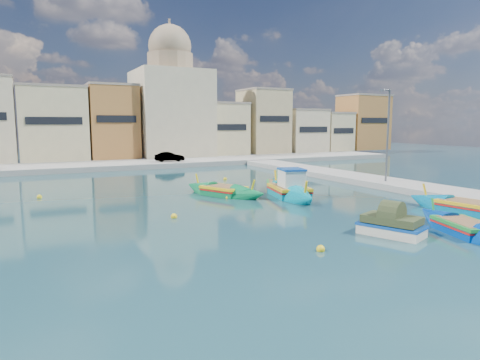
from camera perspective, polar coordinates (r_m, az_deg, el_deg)
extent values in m
plane|color=#112F35|center=(22.48, -2.27, -5.96)|extent=(160.00, 160.00, 0.00)
cube|color=gray|center=(33.92, 26.64, -1.72)|extent=(4.00, 70.00, 0.50)
cube|color=gray|center=(52.92, -16.74, 1.89)|extent=(80.00, 8.00, 0.60)
cube|color=#C6B989|center=(59.72, -23.68, 6.80)|extent=(7.88, 7.44, 8.99)
cube|color=gray|center=(59.89, -23.92, 11.24)|extent=(8.04, 7.59, 0.30)
cube|color=black|center=(55.96, -23.50, 7.26)|extent=(6.30, 0.10, 0.90)
cube|color=#B07237|center=(59.91, -16.65, 7.33)|extent=(6.17, 6.13, 9.43)
cube|color=gray|center=(60.11, -16.83, 11.97)|extent=(6.29, 6.26, 0.30)
cube|color=black|center=(56.85, -16.11, 7.83)|extent=(4.93, 0.10, 0.90)
cube|color=tan|center=(62.45, -9.88, 5.98)|extent=(7.31, 7.69, 6.05)
cube|color=gray|center=(62.44, -9.95, 8.90)|extent=(7.46, 7.85, 0.30)
cube|color=black|center=(58.72, -8.78, 6.21)|extent=(5.85, 0.10, 0.90)
cube|color=#C6B989|center=(65.01, -3.06, 6.74)|extent=(7.54, 7.30, 7.41)
cube|color=gray|center=(65.06, -3.08, 10.14)|extent=(7.69, 7.45, 0.30)
cube|color=black|center=(61.63, -1.67, 7.05)|extent=(6.03, 0.10, 0.90)
cube|color=tan|center=(68.40, 3.12, 7.71)|extent=(6.36, 6.97, 9.63)
cube|color=gray|center=(68.59, 3.15, 11.87)|extent=(6.48, 7.11, 0.30)
cube|color=black|center=(65.36, 4.68, 8.13)|extent=(5.09, 0.10, 0.90)
cube|color=#C7B995|center=(72.16, 8.19, 6.46)|extent=(6.63, 6.70, 6.65)
cube|color=gray|center=(72.18, 8.24, 9.22)|extent=(6.76, 6.83, 0.30)
cube|color=black|center=(69.39, 9.80, 6.66)|extent=(5.30, 0.10, 0.90)
cube|color=#C6B989|center=(76.13, 11.81, 6.26)|extent=(5.08, 7.51, 6.20)
cube|color=gray|center=(76.13, 11.88, 8.71)|extent=(5.18, 7.66, 0.30)
cube|color=black|center=(73.18, 13.68, 6.40)|extent=(4.06, 0.10, 0.90)
cube|color=#B07237|center=(80.02, 16.08, 7.30)|extent=(7.79, 6.00, 9.33)
cube|color=gray|center=(80.16, 16.21, 10.75)|extent=(7.95, 6.12, 0.30)
cube|color=black|center=(77.80, 17.63, 7.59)|extent=(6.23, 0.10, 0.90)
cube|color=#C7B995|center=(62.87, -9.15, 8.72)|extent=(10.00, 10.00, 12.00)
cylinder|color=#9E8466|center=(63.43, -9.29, 15.23)|extent=(6.40, 6.40, 2.40)
sphere|color=#9E8466|center=(63.76, -9.34, 17.18)|extent=(6.00, 6.00, 6.00)
cylinder|color=#9E8466|center=(64.31, -9.39, 19.74)|extent=(0.30, 0.30, 1.60)
cylinder|color=#595B60|center=(37.08, 19.07, 5.23)|extent=(0.16, 0.16, 8.00)
cylinder|color=#595B60|center=(36.87, 18.90, 11.29)|extent=(1.00, 0.10, 0.10)
cube|color=#595B60|center=(36.51, 18.33, 11.28)|extent=(0.35, 0.15, 0.18)
imported|color=#4C1919|center=(52.94, -9.38, 3.07)|extent=(3.67, 1.72, 1.16)
cube|color=#0089A1|center=(31.11, 6.54, -1.79)|extent=(2.94, 3.89, 1.09)
cone|color=#0089A1|center=(33.79, 4.92, -0.93)|extent=(2.88, 3.66, 2.72)
cone|color=#0089A1|center=(28.45, 8.48, -2.60)|extent=(2.88, 3.66, 2.72)
cube|color=yellow|center=(31.04, 6.56, -0.96)|extent=(3.07, 4.09, 0.20)
cube|color=red|center=(31.07, 6.55, -1.32)|extent=(3.06, 3.98, 0.11)
cube|color=olive|center=(31.02, 6.56, -0.80)|extent=(2.54, 3.51, 0.07)
cylinder|color=yellow|center=(33.96, 4.78, 0.32)|extent=(0.27, 0.54, 1.19)
cylinder|color=yellow|center=(28.07, 8.72, -1.27)|extent=(0.27, 0.54, 1.19)
cube|color=white|center=(30.47, 6.89, 0.18)|extent=(1.90, 2.08, 1.20)
cube|color=#0F47A5|center=(30.39, 6.91, 1.42)|extent=(2.01, 2.22, 0.13)
cube|color=#006C99|center=(34.05, 5.22, -1.02)|extent=(3.10, 3.56, 0.92)
cone|color=#006C99|center=(36.54, 5.05, -0.35)|extent=(2.99, 3.37, 2.33)
cone|color=#006C99|center=(31.56, 5.43, -1.62)|extent=(2.99, 3.37, 2.33)
cube|color=#19812D|center=(34.00, 5.23, -0.37)|extent=(3.25, 3.74, 0.17)
cube|color=#197F33|center=(34.02, 5.23, -0.65)|extent=(3.21, 3.66, 0.09)
cube|color=olive|center=(33.99, 5.23, -0.25)|extent=(2.72, 3.19, 0.06)
cylinder|color=#19812D|center=(36.71, 5.04, 0.63)|extent=(0.33, 0.44, 1.01)
cylinder|color=#19812D|center=(31.22, 5.47, -0.60)|extent=(0.33, 0.44, 1.01)
cube|color=#0B7641|center=(31.40, -2.20, -1.70)|extent=(2.98, 3.48, 0.97)
cone|color=#0B7641|center=(33.03, -5.37, -1.18)|extent=(2.90, 3.31, 2.40)
cone|color=#0B7641|center=(29.85, 1.31, -2.09)|extent=(2.90, 3.31, 2.40)
cube|color=yellow|center=(31.33, -2.20, -0.97)|extent=(3.12, 3.66, 0.18)
cube|color=red|center=(31.36, -2.20, -1.28)|extent=(3.09, 3.57, 0.10)
cube|color=olive|center=(31.32, -2.20, -0.83)|extent=(2.60, 3.12, 0.06)
cylinder|color=yellow|center=(33.11, -5.68, -0.06)|extent=(0.31, 0.48, 1.06)
cylinder|color=yellow|center=(29.61, 1.68, -0.93)|extent=(0.31, 0.48, 1.06)
cube|color=#003A9E|center=(23.23, 27.87, -5.96)|extent=(2.61, 3.39, 0.88)
cone|color=#003A9E|center=(25.20, 24.59, -4.66)|extent=(2.54, 3.17, 2.22)
cube|color=#1B8B31|center=(23.15, 27.92, -5.08)|extent=(2.73, 3.56, 0.16)
cube|color=red|center=(23.18, 27.90, -5.46)|extent=(2.71, 3.47, 0.09)
cube|color=olive|center=(23.13, 27.93, -4.91)|extent=(2.28, 3.05, 0.05)
cylinder|color=#1B8B31|center=(25.29, 24.36, -3.29)|extent=(0.25, 0.43, 0.95)
cube|color=#00709F|center=(28.60, 28.14, -3.52)|extent=(2.40, 3.31, 0.99)
cone|color=#00709F|center=(29.79, 23.82, -2.76)|extent=(2.37, 3.11, 2.46)
cube|color=yellow|center=(28.53, 28.19, -2.70)|extent=(2.50, 3.48, 0.18)
cube|color=red|center=(28.56, 28.17, -3.05)|extent=(2.50, 3.38, 0.10)
cube|color=olive|center=(28.51, 28.20, -2.54)|extent=(2.06, 2.99, 0.06)
cylinder|color=yellow|center=(29.82, 23.48, -1.47)|extent=(0.20, 0.48, 1.08)
cube|color=beige|center=(21.56, 19.50, -6.57)|extent=(2.48, 3.22, 0.71)
cube|color=#0F47A5|center=(21.49, 19.54, -5.70)|extent=(2.57, 3.32, 0.12)
cube|color=#2D381E|center=(21.43, 19.57, -4.98)|extent=(2.31, 2.90, 0.36)
cylinder|color=#2D381E|center=(21.39, 19.59, -4.52)|extent=(1.51, 2.58, 0.61)
sphere|color=yellow|center=(24.26, -8.79, -4.84)|extent=(0.36, 0.36, 0.36)
sphere|color=yellow|center=(30.06, -1.60, -2.34)|extent=(0.36, 0.36, 0.36)
sphere|color=yellow|center=(39.86, -1.99, 0.12)|extent=(0.36, 0.36, 0.36)
sphere|color=yellow|center=(33.33, -25.19, -2.08)|extent=(0.36, 0.36, 0.36)
sphere|color=yellow|center=(32.36, 25.20, -2.35)|extent=(0.36, 0.36, 0.36)
sphere|color=yellow|center=(18.25, 10.70, -9.05)|extent=(0.36, 0.36, 0.36)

